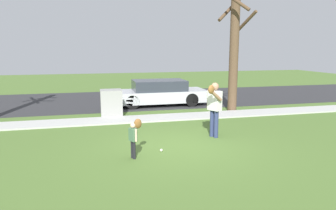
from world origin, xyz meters
TOP-DOWN VIEW (x-y plane):
  - ground_plane at (0.00, 3.50)m, footprint 48.00×48.00m
  - sidewalk_strip at (0.00, 3.60)m, footprint 36.00×1.20m
  - road_surface at (0.00, 8.60)m, footprint 36.00×6.80m
  - person_adult at (1.28, 0.58)m, footprint 0.63×0.83m
  - person_child at (-1.39, -0.66)m, footprint 0.40×0.50m
  - baseball at (-0.63, -0.37)m, footprint 0.07×0.07m
  - utility_cabinet at (-1.65, 4.52)m, footprint 0.86×0.77m
  - street_tree_near at (3.72, 4.42)m, footprint 1.85×1.89m
  - parked_sedan_silver at (0.80, 6.53)m, footprint 4.60×1.80m

SIDE VIEW (x-z plane):
  - ground_plane at x=0.00m, z-range 0.00..0.00m
  - road_surface at x=0.00m, z-range 0.00..0.02m
  - sidewalk_strip at x=0.00m, z-range 0.00..0.06m
  - baseball at x=-0.63m, z-range 0.00..0.07m
  - utility_cabinet at x=-1.65m, z-range 0.00..1.10m
  - parked_sedan_silver at x=0.80m, z-range 0.01..1.23m
  - person_child at x=-1.39m, z-range 0.15..1.13m
  - person_adult at x=1.28m, z-range 0.20..1.93m
  - street_tree_near at x=3.72m, z-range 0.17..6.11m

